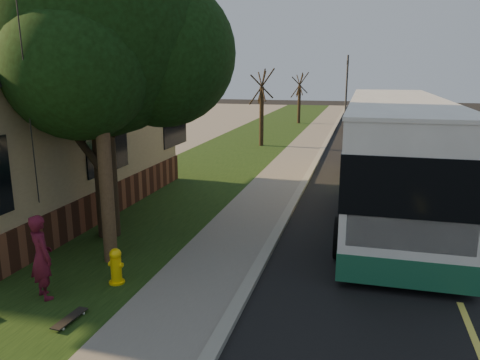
% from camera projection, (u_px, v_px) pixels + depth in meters
% --- Properties ---
extents(ground, '(120.00, 120.00, 0.00)m').
position_uv_depth(ground, '(241.00, 302.00, 8.85)').
color(ground, black).
rests_on(ground, ground).
extents(road, '(8.00, 80.00, 0.01)m').
position_uv_depth(road, '(414.00, 188.00, 17.27)').
color(road, black).
rests_on(road, ground).
extents(curb, '(0.25, 80.00, 0.12)m').
position_uv_depth(curb, '(306.00, 181.00, 18.24)').
color(curb, gray).
rests_on(curb, ground).
extents(sidewalk, '(2.00, 80.00, 0.08)m').
position_uv_depth(sidewalk, '(280.00, 180.00, 18.50)').
color(sidewalk, slate).
rests_on(sidewalk, ground).
extents(grass_verge, '(5.00, 80.00, 0.07)m').
position_uv_depth(grass_verge, '(197.00, 175.00, 19.36)').
color(grass_verge, black).
rests_on(grass_verge, ground).
extents(fire_hydrant, '(0.32, 0.32, 0.74)m').
position_uv_depth(fire_hydrant, '(116.00, 266.00, 9.39)').
color(fire_hydrant, yellow).
rests_on(fire_hydrant, grass_verge).
extents(utility_pole, '(2.86, 3.21, 9.07)m').
position_uv_depth(utility_pole, '(97.00, 52.00, 9.53)').
color(utility_pole, '#473321').
rests_on(utility_pole, ground).
extents(leafy_tree, '(6.30, 6.00, 7.80)m').
position_uv_depth(leafy_tree, '(101.00, 32.00, 11.18)').
color(leafy_tree, black).
rests_on(leafy_tree, grass_verge).
extents(bare_tree_near, '(1.38, 1.21, 4.31)m').
position_uv_depth(bare_tree_near, '(262.00, 109.00, 26.16)').
color(bare_tree_near, black).
rests_on(bare_tree_near, grass_verge).
extents(bare_tree_far, '(1.38, 1.21, 4.03)m').
position_uv_depth(bare_tree_far, '(299.00, 99.00, 37.36)').
color(bare_tree_far, black).
rests_on(bare_tree_far, grass_verge).
extents(traffic_signal, '(0.18, 0.22, 5.50)m').
position_uv_depth(traffic_signal, '(347.00, 83.00, 39.99)').
color(traffic_signal, '#2D2D30').
rests_on(traffic_signal, ground).
extents(transit_bus, '(2.93, 12.71, 3.44)m').
position_uv_depth(transit_bus, '(394.00, 150.00, 14.54)').
color(transit_bus, silver).
rests_on(transit_bus, ground).
extents(skateboarder, '(0.71, 0.64, 1.63)m').
position_uv_depth(skateboarder, '(41.00, 257.00, 8.70)').
color(skateboarder, '#4F0F21').
rests_on(skateboarder, grass_verge).
extents(skateboard_main, '(0.24, 0.78, 0.07)m').
position_uv_depth(skateboard_main, '(70.00, 319.00, 8.00)').
color(skateboard_main, black).
rests_on(skateboard_main, grass_verge).
extents(distant_car, '(1.56, 3.89, 1.32)m').
position_uv_depth(distant_car, '(359.00, 122.00, 33.02)').
color(distant_car, black).
rests_on(distant_car, ground).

